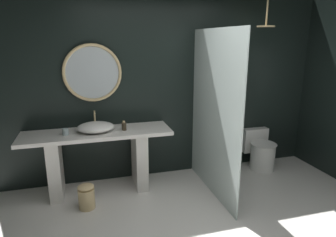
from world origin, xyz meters
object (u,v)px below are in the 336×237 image
vessel_sink (96,127)px  toilet (260,150)px  soap_dispenser (124,126)px  rain_shower_head (266,24)px  round_wall_mirror (93,73)px  tumbler_cup (65,132)px  waste_bin (86,196)px

vessel_sink → toilet: vessel_sink is taller
soap_dispenser → toilet: (2.12, 0.11, -0.60)m
soap_dispenser → rain_shower_head: rain_shower_head is taller
vessel_sink → soap_dispenser: vessel_sink is taller
round_wall_mirror → rain_shower_head: 2.42m
soap_dispenser → round_wall_mirror: (-0.35, 0.29, 0.67)m
toilet → tumbler_cup: bearing=-177.8°
vessel_sink → tumbler_cup: vessel_sink is taller
round_wall_mirror → waste_bin: round_wall_mirror is taller
vessel_sink → round_wall_mirror: 0.71m
vessel_sink → toilet: (2.48, 0.08, -0.61)m
rain_shower_head → toilet: bearing=39.6°
vessel_sink → round_wall_mirror: round_wall_mirror is taller
round_wall_mirror → rain_shower_head: size_ratio=2.03×
vessel_sink → waste_bin: (-0.17, -0.41, -0.73)m
vessel_sink → rain_shower_head: size_ratio=1.26×
round_wall_mirror → toilet: bearing=-4.2°
tumbler_cup → vessel_sink: bearing=5.1°
tumbler_cup → soap_dispenser: 0.72m
tumbler_cup → round_wall_mirror: size_ratio=0.11×
tumbler_cup → waste_bin: (0.20, -0.38, -0.71)m
vessel_sink → soap_dispenser: 0.36m
waste_bin → toilet: bearing=10.5°
soap_dispenser → rain_shower_head: 2.35m
soap_dispenser → waste_bin: (-0.53, -0.38, -0.72)m
tumbler_cup → toilet: tumbler_cup is taller
rain_shower_head → waste_bin: (-2.50, -0.36, -2.01)m
round_wall_mirror → toilet: (2.47, -0.18, -1.27)m
soap_dispenser → round_wall_mirror: bearing=139.9°
vessel_sink → toilet: bearing=1.8°
tumbler_cup → rain_shower_head: rain_shower_head is taller
tumbler_cup → round_wall_mirror: 0.83m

